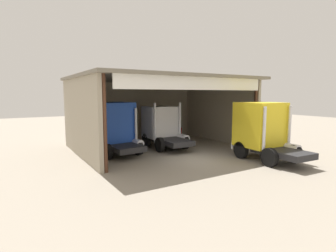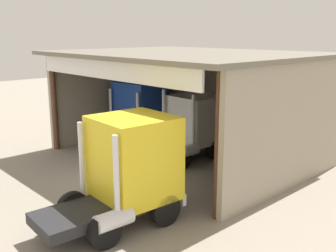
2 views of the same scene
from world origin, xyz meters
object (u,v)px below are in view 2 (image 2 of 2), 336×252
at_px(truck_yellow_left_bay, 128,168).
at_px(tool_cart, 280,149).
at_px(truck_blue_center_left_bay, 138,111).
at_px(oil_drum, 200,131).
at_px(truck_white_right_bay, 190,126).

xyz_separation_m(truck_yellow_left_bay, tool_cart, (-0.17, 9.89, -1.42)).
bearing_deg(truck_blue_center_left_bay, oil_drum, 57.62).
relative_size(truck_white_right_bay, oil_drum, 5.35).
height_order(truck_yellow_left_bay, tool_cart, truck_yellow_left_bay).
height_order(truck_white_right_bay, tool_cart, truck_white_right_bay).
relative_size(truck_yellow_left_bay, oil_drum, 5.54).
height_order(truck_blue_center_left_bay, truck_yellow_left_bay, truck_yellow_left_bay).
xyz_separation_m(truck_blue_center_left_bay, oil_drum, (1.80, 3.41, -1.44)).
bearing_deg(truck_blue_center_left_bay, truck_yellow_left_bay, -45.14).
bearing_deg(tool_cart, truck_yellow_left_bay, -89.02).
xyz_separation_m(truck_yellow_left_bay, oil_drum, (-5.76, 9.90, -1.48)).
bearing_deg(truck_white_right_bay, truck_blue_center_left_bay, -175.61).
bearing_deg(truck_blue_center_left_bay, tool_cart, 20.16).
bearing_deg(truck_yellow_left_bay, truck_blue_center_left_bay, 142.95).
relative_size(truck_blue_center_left_bay, truck_yellow_left_bay, 0.91).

